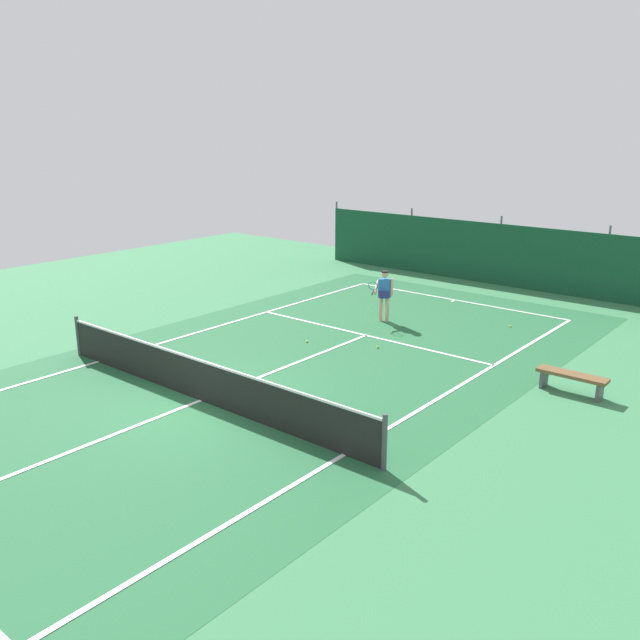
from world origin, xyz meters
The scene contains 10 objects.
ground_plane centered at (0.00, 0.00, 0.00)m, with size 36.00×36.00×0.00m, color #387A4C.
court_surface centered at (0.00, 0.00, 0.00)m, with size 11.02×26.60×0.01m.
tennis_net centered at (0.00, 0.00, 0.51)m, with size 10.12×0.10×1.10m.
back_fence centered at (0.00, 15.69, 0.67)m, with size 16.30×0.98×2.70m.
tennis_player centered at (-0.49, 8.03, 0.96)m, with size 0.57×0.83×1.64m.
tennis_ball_near_player centered at (2.94, 10.00, 0.03)m, with size 0.07×0.07×0.07m, color #CCDB33.
tennis_ball_midcourt centered at (0.94, 5.66, 0.03)m, with size 0.07×0.07×0.07m, color #CCDB33.
tennis_ball_by_sideline centered at (-0.93, 4.77, 0.03)m, with size 0.07×0.07×0.07m, color #CCDB33.
parked_car centered at (1.11, 18.56, 0.84)m, with size 2.40×4.39×1.68m.
courtside_bench centered at (6.31, 5.81, 0.37)m, with size 1.60×0.40×0.49m.
Camera 1 is at (11.03, -9.10, 5.97)m, focal length 37.44 mm.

